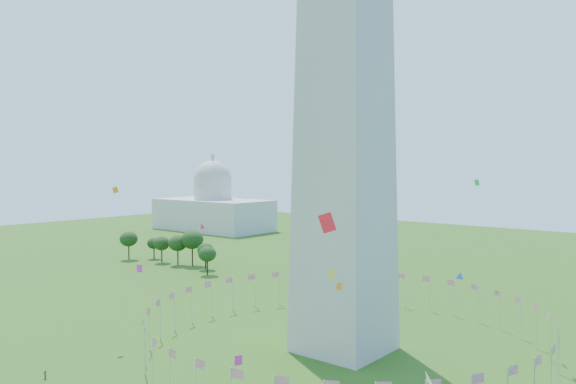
% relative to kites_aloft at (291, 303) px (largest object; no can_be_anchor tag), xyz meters
% --- Properties ---
extents(flag_ring, '(80.24, 80.24, 9.00)m').
position_rel_kites_aloft_xyz_m(flag_ring, '(-10.65, 30.24, -12.75)').
color(flag_ring, silver).
rests_on(flag_ring, ground).
extents(capitol_building, '(70.00, 35.00, 46.00)m').
position_rel_kites_aloft_xyz_m(capitol_building, '(-190.65, 160.24, 5.75)').
color(capitol_building, beige).
rests_on(capitol_building, ground).
extents(kites_aloft, '(109.15, 72.02, 31.45)m').
position_rel_kites_aloft_xyz_m(kites_aloft, '(0.00, 0.00, 0.00)').
color(kites_aloft, white).
rests_on(kites_aloft, ground).
extents(tree_line_west, '(55.09, 16.13, 13.19)m').
position_rel_kites_aloft_xyz_m(tree_line_west, '(-115.77, 71.43, -11.72)').
color(tree_line_west, '#254B19').
rests_on(tree_line_west, ground).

